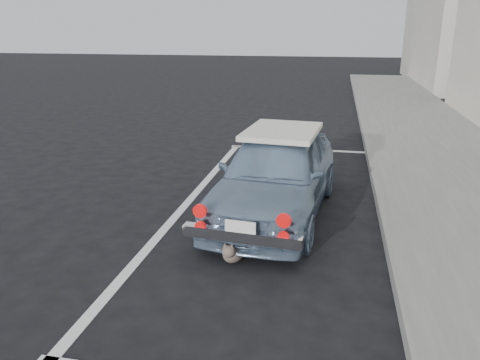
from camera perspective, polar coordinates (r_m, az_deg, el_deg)
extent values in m
plane|color=black|center=(4.13, -7.17, -18.45)|extent=(80.00, 80.00, 0.00)
cube|color=silver|center=(9.95, 7.51, 3.72)|extent=(3.00, 0.12, 0.01)
cube|color=silver|center=(6.90, -6.43, -2.78)|extent=(0.12, 7.00, 0.01)
imported|color=#718AA6|center=(6.33, 4.42, 0.79)|extent=(1.66, 3.48, 1.15)
cube|color=silver|center=(6.52, 5.17, 5.87)|extent=(1.06, 1.36, 0.07)
cube|color=silver|center=(4.92, 0.19, -6.82)|extent=(1.29, 0.24, 0.12)
cube|color=white|center=(4.84, 0.04, -5.96)|extent=(0.33, 0.05, 0.17)
cylinder|color=red|center=(4.93, -4.90, -3.78)|extent=(0.15, 0.05, 0.15)
cylinder|color=red|center=(4.69, 5.35, -4.95)|extent=(0.15, 0.05, 0.15)
cylinder|color=red|center=(5.00, -4.85, -5.69)|extent=(0.12, 0.05, 0.12)
cylinder|color=red|center=(4.77, 5.29, -6.94)|extent=(0.12, 0.05, 0.12)
ellipsoid|color=brown|center=(5.19, -0.72, -8.60)|extent=(0.29, 0.40, 0.22)
sphere|color=brown|center=(5.02, -1.39, -8.61)|extent=(0.14, 0.14, 0.14)
cone|color=brown|center=(5.00, -1.81, -7.82)|extent=(0.05, 0.05, 0.05)
cone|color=brown|center=(4.97, -0.99, -7.95)|extent=(0.05, 0.05, 0.05)
cylinder|color=brown|center=(5.36, 0.54, -8.59)|extent=(0.09, 0.24, 0.03)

